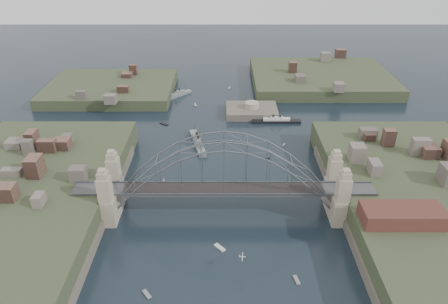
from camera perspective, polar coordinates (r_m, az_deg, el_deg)
ground at (r=120.15m, az=-0.00°, el=-8.38°), size 500.00×500.00×0.00m
bridge at (r=113.06m, az=-0.00°, el=-3.42°), size 84.00×13.80×24.60m
shore_west at (r=132.07m, az=-25.93°, el=-6.86°), size 50.50×90.00×12.00m
shore_east at (r=132.03m, az=25.93°, el=-6.87°), size 50.50×90.00×12.00m
headland_nw at (r=210.99m, az=-15.25°, el=7.97°), size 60.00×45.00×9.00m
headland_ne at (r=223.34m, az=13.13°, el=9.47°), size 70.00×55.00×9.50m
fort_island at (r=181.29m, az=3.82°, el=5.16°), size 22.00×16.00×9.40m
wharf_shed at (r=111.94m, az=23.38°, el=-8.01°), size 20.00×8.00×4.00m
finger_pier at (r=106.30m, az=22.51°, el=-16.70°), size 4.00×22.00×1.40m
naval_cruiser_near at (r=155.17m, az=-3.65°, el=1.35°), size 7.54×20.48×6.13m
naval_cruiser_far at (r=200.97m, az=-6.40°, el=7.87°), size 12.53×12.91×5.34m
ocean_liner at (r=173.75m, az=7.25°, el=4.28°), size 20.14×2.83×4.94m
aeroplane at (r=99.32m, az=2.45°, el=-14.23°), size 1.54×2.86×0.42m
small_boat_a at (r=133.45m, az=-8.32°, el=-4.02°), size 1.22×2.55×2.38m
small_boat_b at (r=146.66m, az=6.03°, el=-0.89°), size 1.72×1.42×0.45m
small_boat_c at (r=108.74m, az=-0.60°, el=-13.05°), size 3.09×3.25×0.45m
small_boat_d at (r=156.38m, az=8.27°, el=0.98°), size 1.59×2.24×0.45m
small_boat_e at (r=172.93m, az=-8.28°, el=3.85°), size 3.88×3.18×0.45m
small_boat_f at (r=157.83m, az=-0.72°, el=1.59°), size 1.82×1.57×0.45m
small_boat_g at (r=102.30m, az=9.98°, el=-17.00°), size 1.50×2.92×0.45m
small_boat_h at (r=188.82m, az=-4.01°, el=6.60°), size 1.64×1.73×2.38m
small_boat_i at (r=140.22m, az=14.90°, el=-3.34°), size 2.61×1.55×0.45m
small_boat_j at (r=99.53m, az=-10.61°, el=-18.73°), size 2.51×2.87×0.45m
small_boat_k at (r=210.28m, az=0.73°, el=8.87°), size 1.25×2.06×1.43m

